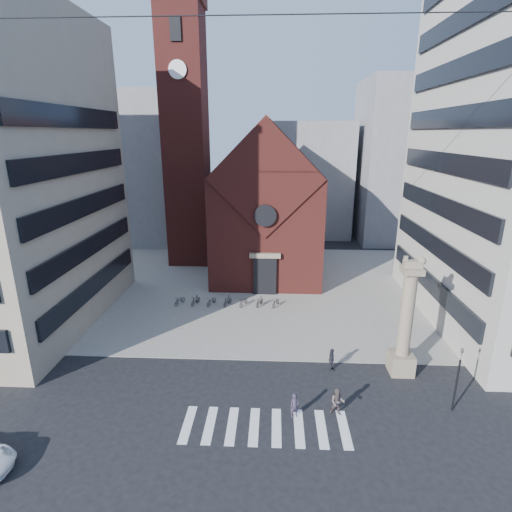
# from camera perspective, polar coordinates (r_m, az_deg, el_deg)

# --- Properties ---
(ground) EXTENTS (120.00, 120.00, 0.00)m
(ground) POSITION_cam_1_polar(r_m,az_deg,el_deg) (27.57, 0.29, -19.14)
(ground) COLOR black
(ground) RESTS_ON ground
(piazza) EXTENTS (46.00, 30.00, 0.05)m
(piazza) POSITION_cam_1_polar(r_m,az_deg,el_deg) (44.31, 1.33, -4.40)
(piazza) COLOR gray
(piazza) RESTS_ON ground
(zebra_crossing) EXTENTS (10.20, 3.20, 0.01)m
(zebra_crossing) POSITION_cam_1_polar(r_m,az_deg,el_deg) (25.21, 1.34, -23.20)
(zebra_crossing) COLOR white
(zebra_crossing) RESTS_ON ground
(church) EXTENTS (12.00, 16.65, 18.00)m
(church) POSITION_cam_1_polar(r_m,az_deg,el_deg) (47.97, 1.58, 7.18)
(church) COLOR maroon
(church) RESTS_ON ground
(campanile) EXTENTS (5.50, 5.50, 31.20)m
(campanile) POSITION_cam_1_polar(r_m,az_deg,el_deg) (51.36, -9.97, 16.30)
(campanile) COLOR maroon
(campanile) RESTS_ON ground
(bg_block_left) EXTENTS (16.00, 14.00, 22.00)m
(bg_block_left) POSITION_cam_1_polar(r_m,az_deg,el_deg) (65.83, -16.19, 11.90)
(bg_block_left) COLOR gray
(bg_block_left) RESTS_ON ground
(bg_block_mid) EXTENTS (14.00, 12.00, 18.00)m
(bg_block_mid) POSITION_cam_1_polar(r_m,az_deg,el_deg) (67.78, 7.12, 10.87)
(bg_block_mid) COLOR gray
(bg_block_mid) RESTS_ON ground
(bg_block_right) EXTENTS (16.00, 14.00, 24.00)m
(bg_block_right) POSITION_cam_1_polar(r_m,az_deg,el_deg) (67.70, 21.36, 12.40)
(bg_block_right) COLOR gray
(bg_block_right) RESTS_ON ground
(lion_column) EXTENTS (1.63, 1.60, 8.68)m
(lion_column) POSITION_cam_1_polar(r_m,az_deg,el_deg) (29.72, 20.53, -9.66)
(lion_column) COLOR gray
(lion_column) RESTS_ON ground
(traffic_light) EXTENTS (0.13, 0.16, 4.30)m
(traffic_light) POSITION_cam_1_polar(r_m,az_deg,el_deg) (27.74, 26.82, -15.30)
(traffic_light) COLOR black
(traffic_light) RESTS_ON ground
(pedestrian_0) EXTENTS (0.66, 0.54, 1.55)m
(pedestrian_0) POSITION_cam_1_polar(r_m,az_deg,el_deg) (25.51, 5.55, -20.50)
(pedestrian_0) COLOR #352D3E
(pedestrian_0) RESTS_ON ground
(pedestrian_1) EXTENTS (0.95, 0.80, 1.76)m
(pedestrian_1) POSITION_cam_1_polar(r_m,az_deg,el_deg) (25.97, 11.57, -19.73)
(pedestrian_1) COLOR #584946
(pedestrian_1) RESTS_ON ground
(pedestrian_2) EXTENTS (0.45, 1.03, 1.73)m
(pedestrian_2) POSITION_cam_1_polar(r_m,az_deg,el_deg) (29.86, 10.73, -14.34)
(pedestrian_2) COLOR #26272E
(pedestrian_2) RESTS_ON ground
(scooter_0) EXTENTS (1.15, 1.68, 0.84)m
(scooter_0) POSITION_cam_1_polar(r_m,az_deg,el_deg) (40.40, -10.84, -6.25)
(scooter_0) COLOR black
(scooter_0) RESTS_ON piazza
(scooter_1) EXTENTS (1.02, 1.59, 0.93)m
(scooter_1) POSITION_cam_1_polar(r_m,az_deg,el_deg) (40.05, -8.62, -6.27)
(scooter_1) COLOR black
(scooter_1) RESTS_ON piazza
(scooter_2) EXTENTS (1.15, 1.68, 0.84)m
(scooter_2) POSITION_cam_1_polar(r_m,az_deg,el_deg) (39.80, -6.37, -6.41)
(scooter_2) COLOR black
(scooter_2) RESTS_ON piazza
(scooter_3) EXTENTS (1.02, 1.59, 0.93)m
(scooter_3) POSITION_cam_1_polar(r_m,az_deg,el_deg) (39.57, -4.09, -6.41)
(scooter_3) COLOR black
(scooter_3) RESTS_ON piazza
(scooter_4) EXTENTS (1.15, 1.68, 0.84)m
(scooter_4) POSITION_cam_1_polar(r_m,az_deg,el_deg) (39.44, -1.78, -6.53)
(scooter_4) COLOR black
(scooter_4) RESTS_ON piazza
(scooter_5) EXTENTS (1.02, 1.59, 0.93)m
(scooter_5) POSITION_cam_1_polar(r_m,az_deg,el_deg) (39.33, 0.53, -6.52)
(scooter_5) COLOR black
(scooter_5) RESTS_ON piazza
(scooter_6) EXTENTS (1.15, 1.68, 0.84)m
(scooter_6) POSITION_cam_1_polar(r_m,az_deg,el_deg) (39.33, 2.86, -6.61)
(scooter_6) COLOR black
(scooter_6) RESTS_ON piazza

